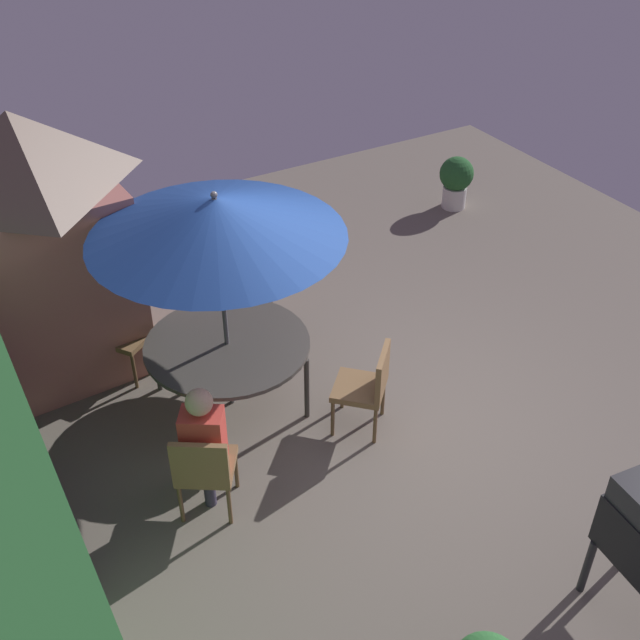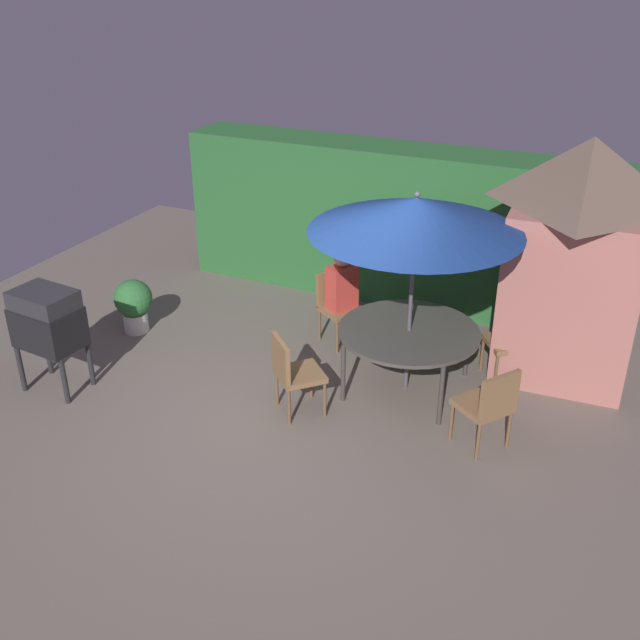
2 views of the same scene
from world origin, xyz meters
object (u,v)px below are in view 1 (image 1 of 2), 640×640
chair_toward_hedge (251,286)px  potted_plant_by_grill (456,179)px  patio_table (227,347)px  person_in_red (203,437)px  chair_near_shed (204,468)px  patio_umbrella (216,218)px  chair_far_side (368,384)px  chair_toward_house (118,328)px  garden_shed (38,246)px

chair_toward_hedge → potted_plant_by_grill: (1.16, -3.74, -0.10)m
patio_table → person_in_red: person_in_red is taller
patio_table → chair_near_shed: size_ratio=1.73×
patio_table → chair_toward_hedge: size_ratio=1.73×
potted_plant_by_grill → person_in_red: 6.17m
chair_near_shed → patio_table: bearing=-32.7°
patio_umbrella → chair_far_side: (-0.95, -0.97, -1.53)m
chair_toward_house → person_in_red: 2.14m
chair_toward_house → potted_plant_by_grill: chair_toward_house is taller
chair_toward_house → person_in_red: bearing=-178.7°
patio_umbrella → potted_plant_by_grill: bearing=-63.6°
garden_shed → patio_umbrella: size_ratio=1.19×
person_in_red → chair_toward_house: bearing=1.3°
garden_shed → potted_plant_by_grill: garden_shed is taller
garden_shed → chair_far_side: (-2.45, -2.22, -0.87)m
garden_shed → chair_toward_house: (-0.46, -0.50, -0.87)m
chair_toward_house → potted_plant_by_grill: (1.20, -5.24, -0.10)m
chair_far_side → chair_toward_house: bearing=40.9°
chair_near_shed → chair_far_side: 1.73m
chair_toward_hedge → potted_plant_by_grill: chair_toward_hedge is taller
patio_table → chair_near_shed: bearing=147.3°
patio_umbrella → chair_toward_house: (1.04, 0.74, -1.53)m
chair_far_side → person_in_red: 1.69m
garden_shed → chair_far_side: size_ratio=3.03×
garden_shed → potted_plant_by_grill: (0.74, -5.74, -0.97)m
garden_shed → chair_far_side: 3.42m
patio_table → chair_toward_hedge: chair_toward_hedge is taller
chair_toward_hedge → potted_plant_by_grill: size_ratio=1.20×
patio_table → chair_toward_hedge: bearing=-35.0°
patio_table → chair_toward_hedge: 1.32m
patio_umbrella → chair_toward_hedge: (1.07, -0.75, -1.53)m
garden_shed → patio_table: 2.07m
chair_far_side → potted_plant_by_grill: bearing=-47.9°
patio_umbrella → chair_toward_hedge: bearing=-35.0°
person_in_red → potted_plant_by_grill: bearing=-57.4°
chair_far_side → person_in_red: person_in_red is taller
chair_near_shed → patio_umbrella: bearing=-32.7°
patio_umbrella → chair_toward_house: patio_umbrella is taller
chair_near_shed → person_in_red: 0.28m
chair_toward_hedge → chair_toward_house: same height
patio_umbrella → person_in_red: (-1.09, 0.70, -1.27)m
patio_umbrella → chair_far_side: size_ratio=2.55×
chair_far_side → potted_plant_by_grill: 4.75m
chair_near_shed → chair_toward_house: bearing=0.0°
chair_near_shed → chair_far_side: same height
patio_umbrella → chair_far_side: patio_umbrella is taller
patio_umbrella → chair_far_side: 2.05m
patio_table → patio_umbrella: bearing=0.0°
patio_table → person_in_red: (-1.09, 0.70, 0.09)m
chair_near_shed → garden_shed: bearing=10.8°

